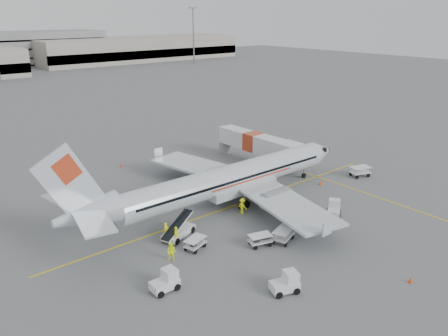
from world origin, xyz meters
The scene contains 23 objects.
ground centered at (0.00, 0.00, 0.00)m, with size 360.00×360.00×0.00m, color #56595B.
stripe_lead centered at (0.00, 0.00, 0.01)m, with size 44.00×0.20×0.01m, color yellow.
stripe_cross centered at (14.00, -8.00, 0.01)m, with size 0.20×20.00×0.01m, color yellow.
terminal_east centered at (70.00, 145.00, 5.00)m, with size 90.00×26.00×10.00m, color gray, non-canonical shape.
parking_garage centered at (25.00, 160.00, 7.00)m, with size 62.00×24.00×14.00m, color slate, non-canonical shape.
mast_east centered at (80.00, 118.00, 11.00)m, with size 3.20×1.20×22.00m, color slate, non-canonical shape.
aircraft centered at (0.14, 0.86, 4.97)m, with size 36.05×28.26×9.94m, color silver, non-canonical shape.
jet_bridge centered at (11.57, 9.49, 2.13)m, with size 3.04×16.20×4.25m, color silver, non-canonical shape.
belt_loader centered at (-8.91, -2.00, 1.31)m, with size 4.85×1.82×2.63m, color silver, non-canonical shape.
tug_fore centered at (6.01, -8.66, 0.84)m, with size 2.18×1.25×1.68m, color silver, non-canonical shape.
tug_mid centered at (-7.60, -14.35, 0.83)m, with size 2.15×1.23×1.66m, color silver, non-canonical shape.
tug_aft centered at (-14.49, -8.37, 0.83)m, with size 2.16×1.24×1.67m, color silver, non-canonical shape.
cart_loaded_a centered at (-4.12, -8.12, 0.54)m, with size 2.09×1.23×1.09m, color silver, non-canonical shape.
cart_loaded_b centered at (-9.04, -4.85, 0.54)m, with size 2.05×1.21×1.07m, color silver, non-canonical shape.
cart_empty_a centered at (-1.93, -8.94, 0.61)m, with size 2.35×1.39×1.23m, color silver, non-canonical shape.
cart_empty_b centered at (18.30, -3.51, 0.66)m, with size 2.52×1.49×1.32m, color silver, non-canonical shape.
cone_nose centered at (12.07, -2.14, 0.32)m, with size 0.39×0.39×0.63m, color #E44212.
cone_port centered at (-3.79, 19.68, 0.30)m, with size 0.36×0.36×0.59m, color #E44212.
cone_stbd centered at (0.95, -19.87, 0.28)m, with size 0.34×0.34×0.55m, color #E44212.
crew_a centered at (-9.95, -1.50, 0.80)m, with size 0.58×0.38×1.60m, color #D4E40E.
crew_b centered at (-11.76, -5.17, 0.87)m, with size 0.85×0.66×1.74m, color #D4E40E.
crew_c centered at (-0.83, -2.05, 0.86)m, with size 1.11×0.64×1.72m, color #D4E40E.
crew_d centered at (-9.75, -2.90, 0.85)m, with size 0.99×0.41×1.70m, color #D4E40E.
Camera 1 is at (-29.09, -33.07, 20.04)m, focal length 35.00 mm.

